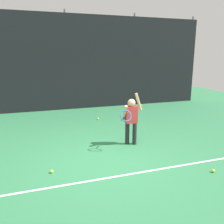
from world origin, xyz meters
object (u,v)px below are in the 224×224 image
Objects in this scene: tennis_player at (131,118)px; tennis_ball_5 at (98,119)px; tennis_ball_4 at (52,171)px; tennis_ball_0 at (141,105)px; tennis_ball_1 at (213,171)px.

tennis_player reaches higher than tennis_ball_5.
tennis_player is at bearing -86.43° from tennis_ball_5.
tennis_player is 20.46× the size of tennis_ball_4.
tennis_ball_1 is (-1.40, -6.25, 0.00)m from tennis_ball_0.
tennis_ball_0 is 6.89m from tennis_ball_4.
tennis_ball_0 is 1.00× the size of tennis_ball_4.
tennis_ball_0 is 1.00× the size of tennis_ball_1.
tennis_ball_0 is at bearing 77.41° from tennis_ball_1.
tennis_ball_0 and tennis_ball_4 have the same top height.
tennis_player reaches higher than tennis_ball_0.
tennis_player is 20.46× the size of tennis_ball_5.
tennis_player reaches higher than tennis_ball_1.
tennis_ball_4 is (-2.10, -0.95, -0.69)m from tennis_player.
tennis_ball_4 and tennis_ball_5 have the same top height.
tennis_ball_1 is 1.00× the size of tennis_ball_5.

